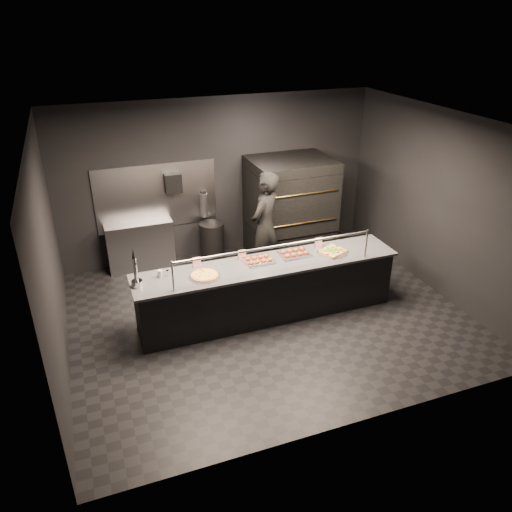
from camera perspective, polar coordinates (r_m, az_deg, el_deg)
name	(u,v)px	position (r m, az deg, el deg)	size (l,w,h in m)	color
room	(266,227)	(7.31, 1.11, 3.29)	(6.04, 6.00, 3.00)	black
service_counter	(268,290)	(7.75, 1.34, -3.85)	(4.10, 0.78, 1.37)	black
pizza_oven	(290,208)	(9.53, 3.89, 5.50)	(1.50, 1.23, 1.91)	black
prep_shelf	(141,246)	(9.42, -13.05, 1.17)	(1.20, 0.35, 0.90)	#99999E
towel_dispenser	(173,183)	(9.18, -9.47, 8.23)	(0.30, 0.20, 0.35)	black
fire_extinguisher	(204,205)	(9.46, -6.00, 5.86)	(0.14, 0.14, 0.51)	#B2B2B7
beer_tap	(136,276)	(7.04, -13.54, -2.19)	(0.15, 0.22, 0.59)	silver
round_pizza	(205,275)	(7.20, -5.90, -2.22)	(0.46, 0.46, 0.03)	silver
slider_tray_a	(259,260)	(7.57, 0.33, -0.45)	(0.48, 0.39, 0.07)	silver
slider_tray_b	(295,253)	(7.80, 4.42, 0.35)	(0.48, 0.36, 0.07)	silver
square_pizza	(333,251)	(7.94, 8.75, 0.53)	(0.47, 0.47, 0.05)	silver
condiment_jar	(162,273)	(7.26, -10.67, -1.97)	(0.17, 0.07, 0.11)	silver
tent_cards	(254,253)	(7.69, -0.21, 0.40)	(2.13, 0.04, 0.15)	white
trash_bin	(212,242)	(9.54, -5.03, 1.63)	(0.45, 0.45, 0.76)	black
worker	(265,226)	(8.66, 1.01, 3.40)	(0.71, 0.47, 1.95)	black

